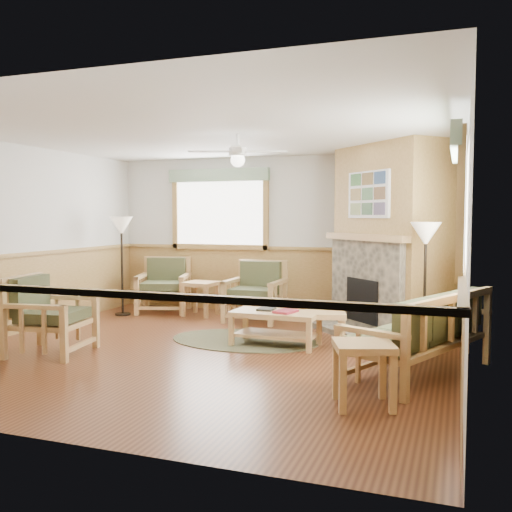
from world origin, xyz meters
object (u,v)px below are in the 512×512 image
(armchair_back_right, at_px, (255,291))
(armchair_back_left, at_px, (163,285))
(end_table_sofa, at_px, (363,374))
(sofa, at_px, (418,333))
(end_table_chairs, at_px, (201,299))
(floor_lamp_right, at_px, (425,287))
(footstool, at_px, (325,329))
(floor_lamp_left, at_px, (122,266))
(coffee_table, at_px, (276,328))
(armchair_left, at_px, (51,315))

(armchair_back_right, bearing_deg, armchair_back_left, 170.95)
(end_table_sofa, bearing_deg, sofa, 72.37)
(end_table_chairs, bearing_deg, end_table_sofa, -48.01)
(armchair_back_left, distance_m, end_table_sofa, 5.61)
(sofa, height_order, floor_lamp_right, floor_lamp_right)
(footstool, relative_size, floor_lamp_left, 0.31)
(sofa, relative_size, floor_lamp_left, 1.15)
(armchair_back_right, xyz_separation_m, coffee_table, (0.84, -1.56, -0.25))
(armchair_left, relative_size, footstool, 1.85)
(armchair_left, bearing_deg, end_table_sofa, -108.24)
(armchair_left, relative_size, coffee_table, 0.85)
(armchair_back_left, relative_size, footstool, 1.84)
(end_table_chairs, height_order, floor_lamp_left, floor_lamp_left)
(sofa, height_order, floor_lamp_left, floor_lamp_left)
(end_table_chairs, bearing_deg, armchair_left, -100.65)
(sofa, distance_m, coffee_table, 2.00)
(coffee_table, bearing_deg, armchair_back_right, 119.94)
(armchair_back_left, height_order, floor_lamp_right, floor_lamp_right)
(sofa, height_order, end_table_sofa, sofa)
(footstool, relative_size, floor_lamp_right, 0.32)
(sofa, height_order, armchair_left, armchair_left)
(armchair_left, bearing_deg, floor_lamp_right, -78.25)
(floor_lamp_left, bearing_deg, armchair_back_right, 6.17)
(floor_lamp_left, height_order, floor_lamp_right, floor_lamp_left)
(armchair_back_left, xyz_separation_m, end_table_sofa, (4.10, -3.83, -0.19))
(floor_lamp_left, xyz_separation_m, floor_lamp_right, (4.98, -1.05, -0.03))
(sofa, xyz_separation_m, floor_lamp_left, (-4.98, 2.09, 0.40))
(end_table_sofa, bearing_deg, armchair_back_right, 122.89)
(armchair_back_right, xyz_separation_m, floor_lamp_right, (2.68, -1.29, 0.33))
(coffee_table, height_order, floor_lamp_right, floor_lamp_right)
(armchair_back_left, bearing_deg, armchair_back_right, -26.20)
(footstool, bearing_deg, coffee_table, -160.92)
(armchair_back_left, height_order, footstool, armchair_back_left)
(coffee_table, xyz_separation_m, floor_lamp_right, (1.83, 0.27, 0.58))
(armchair_back_right, bearing_deg, sofa, -41.49)
(armchair_back_right, bearing_deg, armchair_left, -119.35)
(armchair_back_left, relative_size, armchair_left, 0.99)
(floor_lamp_left, bearing_deg, armchair_left, -75.17)
(end_table_chairs, bearing_deg, sofa, -33.90)
(sofa, xyz_separation_m, armchair_back_right, (-2.68, 2.34, 0.03))
(armchair_left, bearing_deg, armchair_back_right, -37.75)
(armchair_left, bearing_deg, end_table_chairs, -19.34)
(armchair_back_left, height_order, floor_lamp_left, floor_lamp_left)
(armchair_back_right, distance_m, footstool, 2.00)
(coffee_table, bearing_deg, end_table_chairs, 139.22)
(sofa, bearing_deg, armchair_left, -58.92)
(armchair_back_right, height_order, coffee_table, armchair_back_right)
(sofa, height_order, footstool, sofa)
(footstool, bearing_deg, floor_lamp_left, 163.62)
(armchair_back_right, xyz_separation_m, floor_lamp_left, (-2.31, -0.25, 0.36))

